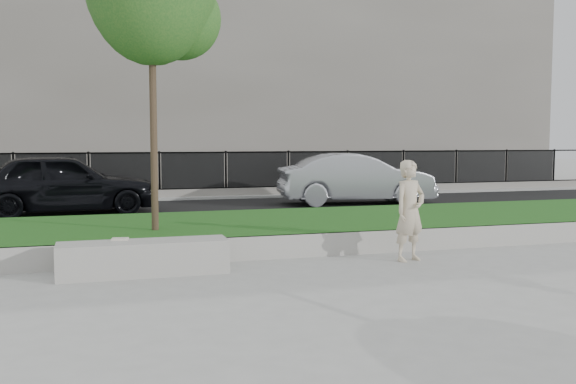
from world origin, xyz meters
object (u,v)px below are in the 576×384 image
object	(u,v)px
stone_bench	(144,258)
car_dark	(62,183)
book	(120,239)
car_silver	(356,179)
man	(410,211)

from	to	relation	value
stone_bench	car_dark	bearing A→B (deg)	100.15
book	car_dark	world-z (taller)	car_dark
stone_bench	car_silver	size ratio (longest dim) A/B	0.53
stone_bench	car_dark	distance (m)	8.32
stone_bench	car_dark	xyz separation A→B (m)	(-1.46, 8.17, 0.60)
stone_bench	car_silver	distance (m)	10.90
book	car_dark	xyz separation A→B (m)	(-1.13, 7.96, 0.33)
car_dark	stone_bench	bearing A→B (deg)	-174.74
man	car_silver	xyz separation A→B (m)	(2.67, 8.53, -0.02)
book	man	bearing A→B (deg)	6.28
car_dark	man	bearing A→B (deg)	-150.25
book	car_silver	bearing A→B (deg)	59.00
stone_bench	car_dark	size ratio (longest dim) A/B	0.52
man	book	xyz separation A→B (m)	(-4.61, 0.36, -0.31)
book	car_silver	distance (m)	10.95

